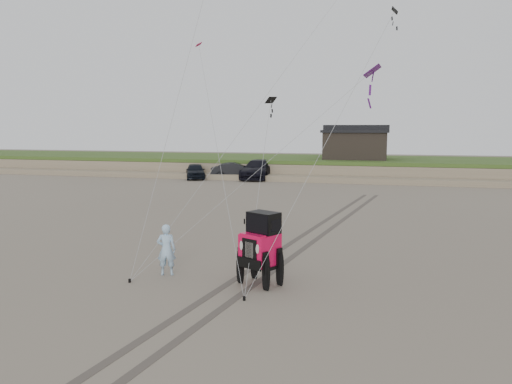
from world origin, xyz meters
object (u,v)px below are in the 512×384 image
jeep (260,256)px  cabin (356,144)px  truck_a (195,171)px  truck_b (236,171)px  man (166,250)px  truck_c (258,169)px

jeep → cabin: bearing=116.3°
cabin → truck_a: size_ratio=1.49×
truck_a → jeep: (13.96, -29.44, 0.17)m
truck_a → truck_b: truck_b is taller
truck_a → truck_b: bearing=-10.3°
cabin → jeep: (-0.45, -36.09, -2.34)m
cabin → truck_b: cabin is taller
truck_b → man: man is taller
cabin → man: cabin is taller
truck_b → man: bearing=177.5°
truck_b → cabin: bearing=-77.3°
truck_c → man: bearing=-82.2°
truck_b → jeep: 32.02m
truck_b → truck_c: size_ratio=0.75×
truck_b → truck_c: truck_c is taller
truck_c → jeep: 31.97m
truck_c → jeep: size_ratio=1.28×
truck_a → man: 31.16m
truck_c → man: 31.11m
man → cabin: bearing=-111.7°
jeep → truck_c: bearing=131.9°
cabin → jeep: cabin is taller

